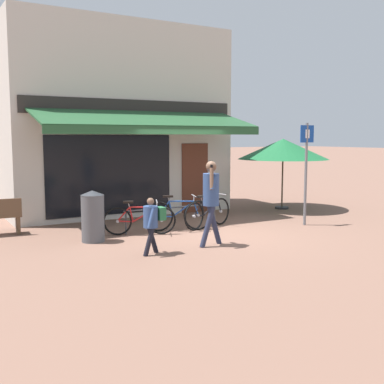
{
  "coord_description": "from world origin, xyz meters",
  "views": [
    {
      "loc": [
        -5.96,
        -9.49,
        2.29
      ],
      "look_at": [
        -0.52,
        -0.1,
        1.05
      ],
      "focal_mm": 45.0,
      "sensor_mm": 36.0,
      "label": 1
    }
  ],
  "objects_px": {
    "pedestrian_child": "(152,219)",
    "parking_sign": "(306,163)",
    "bicycle_red": "(140,220)",
    "litter_bin": "(93,216)",
    "pedestrian_adult": "(211,193)",
    "bicycle_blue": "(178,215)",
    "bicycle_black": "(208,213)",
    "cafe_parasol": "(283,149)"
  },
  "relations": [
    {
      "from": "pedestrian_child",
      "to": "parking_sign",
      "type": "relative_size",
      "value": 0.43
    },
    {
      "from": "bicycle_red",
      "to": "parking_sign",
      "type": "xyz_separation_m",
      "value": [
        4.26,
        -0.99,
        1.25
      ]
    },
    {
      "from": "parking_sign",
      "to": "litter_bin",
      "type": "bearing_deg",
      "value": 171.3
    },
    {
      "from": "parking_sign",
      "to": "pedestrian_adult",
      "type": "bearing_deg",
      "value": -167.0
    },
    {
      "from": "bicycle_blue",
      "to": "parking_sign",
      "type": "relative_size",
      "value": 0.63
    },
    {
      "from": "bicycle_blue",
      "to": "pedestrian_child",
      "type": "bearing_deg",
      "value": -111.76
    },
    {
      "from": "litter_bin",
      "to": "bicycle_red",
      "type": "bearing_deg",
      "value": 7.5
    },
    {
      "from": "bicycle_black",
      "to": "cafe_parasol",
      "type": "relative_size",
      "value": 0.59
    },
    {
      "from": "cafe_parasol",
      "to": "litter_bin",
      "type": "bearing_deg",
      "value": -166.01
    },
    {
      "from": "parking_sign",
      "to": "cafe_parasol",
      "type": "xyz_separation_m",
      "value": [
        1.4,
        2.54,
        0.3
      ]
    },
    {
      "from": "cafe_parasol",
      "to": "pedestrian_child",
      "type": "bearing_deg",
      "value": -151.35
    },
    {
      "from": "bicycle_black",
      "to": "pedestrian_adult",
      "type": "xyz_separation_m",
      "value": [
        -1.02,
        -1.76,
        0.73
      ]
    },
    {
      "from": "bicycle_red",
      "to": "litter_bin",
      "type": "distance_m",
      "value": 1.21
    },
    {
      "from": "pedestrian_adult",
      "to": "cafe_parasol",
      "type": "xyz_separation_m",
      "value": [
        4.81,
        3.32,
        0.79
      ]
    },
    {
      "from": "pedestrian_child",
      "to": "cafe_parasol",
      "type": "relative_size",
      "value": 0.39
    },
    {
      "from": "bicycle_blue",
      "to": "parking_sign",
      "type": "xyz_separation_m",
      "value": [
        3.23,
        -0.99,
        1.22
      ]
    },
    {
      "from": "bicycle_red",
      "to": "litter_bin",
      "type": "height_order",
      "value": "litter_bin"
    },
    {
      "from": "pedestrian_child",
      "to": "litter_bin",
      "type": "distance_m",
      "value": 1.81
    },
    {
      "from": "parking_sign",
      "to": "bicycle_blue",
      "type": "bearing_deg",
      "value": 163.01
    },
    {
      "from": "pedestrian_adult",
      "to": "bicycle_black",
      "type": "bearing_deg",
      "value": -113.91
    },
    {
      "from": "bicycle_red",
      "to": "pedestrian_adult",
      "type": "height_order",
      "value": "pedestrian_adult"
    },
    {
      "from": "bicycle_black",
      "to": "parking_sign",
      "type": "distance_m",
      "value": 2.86
    },
    {
      "from": "pedestrian_child",
      "to": "pedestrian_adult",
      "type": "bearing_deg",
      "value": -177.23
    },
    {
      "from": "litter_bin",
      "to": "bicycle_blue",
      "type": "bearing_deg",
      "value": 3.98
    },
    {
      "from": "bicycle_blue",
      "to": "litter_bin",
      "type": "bearing_deg",
      "value": -157.19
    },
    {
      "from": "bicycle_red",
      "to": "litter_bin",
      "type": "bearing_deg",
      "value": -149.22
    },
    {
      "from": "bicycle_red",
      "to": "pedestrian_child",
      "type": "height_order",
      "value": "pedestrian_child"
    },
    {
      "from": "pedestrian_adult",
      "to": "litter_bin",
      "type": "distance_m",
      "value": 2.66
    },
    {
      "from": "pedestrian_child",
      "to": "bicycle_black",
      "type": "bearing_deg",
      "value": -143.03
    },
    {
      "from": "pedestrian_adult",
      "to": "parking_sign",
      "type": "height_order",
      "value": "parking_sign"
    },
    {
      "from": "litter_bin",
      "to": "bicycle_black",
      "type": "bearing_deg",
      "value": 2.64
    },
    {
      "from": "litter_bin",
      "to": "parking_sign",
      "type": "xyz_separation_m",
      "value": [
        5.45,
        -0.83,
        1.04
      ]
    },
    {
      "from": "bicycle_black",
      "to": "pedestrian_child",
      "type": "relative_size",
      "value": 1.5
    },
    {
      "from": "bicycle_blue",
      "to": "parking_sign",
      "type": "distance_m",
      "value": 3.59
    },
    {
      "from": "pedestrian_adult",
      "to": "pedestrian_child",
      "type": "bearing_deg",
      "value": 8.95
    },
    {
      "from": "bicycle_blue",
      "to": "pedestrian_adult",
      "type": "xyz_separation_m",
      "value": [
        -0.17,
        -1.77,
        0.72
      ]
    },
    {
      "from": "bicycle_red",
      "to": "bicycle_blue",
      "type": "relative_size",
      "value": 0.96
    },
    {
      "from": "pedestrian_child",
      "to": "litter_bin",
      "type": "xyz_separation_m",
      "value": [
        -0.64,
        1.69,
        -0.12
      ]
    },
    {
      "from": "bicycle_red",
      "to": "pedestrian_child",
      "type": "bearing_deg",
      "value": -83.18
    },
    {
      "from": "bicycle_black",
      "to": "parking_sign",
      "type": "height_order",
      "value": "parking_sign"
    },
    {
      "from": "bicycle_blue",
      "to": "bicycle_black",
      "type": "relative_size",
      "value": 0.98
    },
    {
      "from": "bicycle_red",
      "to": "parking_sign",
      "type": "height_order",
      "value": "parking_sign"
    }
  ]
}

